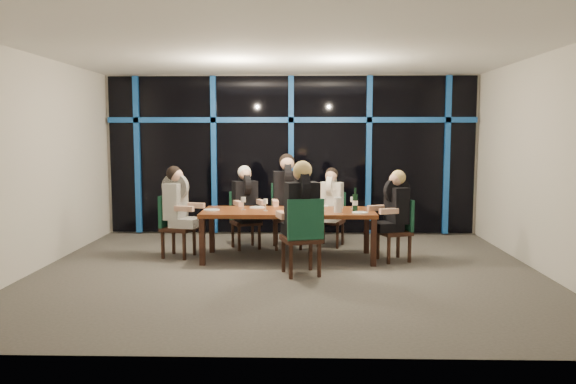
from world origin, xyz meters
name	(u,v)px	position (x,y,z in m)	size (l,w,h in m)	color
room	(287,125)	(0.00, 0.00, 2.02)	(7.04, 7.00, 3.02)	#5B5750
window_wall	(292,153)	(0.01, 2.93, 1.55)	(6.86, 0.43, 2.94)	black
dining_table	(288,215)	(0.00, 0.80, 0.68)	(2.60, 1.00, 0.75)	brown
chair_far_left	(244,216)	(-0.76, 1.65, 0.53)	(0.58, 0.58, 0.94)	black
chair_far_mid	(287,212)	(-0.05, 1.71, 0.60)	(0.56, 0.56, 1.07)	black
chair_far_right	(332,216)	(0.72, 1.87, 0.51)	(0.53, 0.53, 0.91)	black
chair_end_left	(173,222)	(-1.79, 0.91, 0.54)	(0.54, 0.54, 0.96)	black
chair_end_right	(399,226)	(1.66, 0.74, 0.52)	(0.55, 0.55, 0.93)	black
chair_near_mid	(303,233)	(0.22, -0.24, 0.59)	(0.61, 0.61, 1.06)	black
diner_far_left	(246,195)	(-0.73, 1.58, 0.90)	(0.59, 0.65, 0.92)	black
diner_far_mid	(287,187)	(-0.04, 1.62, 1.02)	(0.57, 0.70, 1.05)	black
diner_far_right	(331,195)	(0.69, 1.80, 0.87)	(0.54, 0.62, 0.89)	silver
diner_end_left	(178,198)	(-1.71, 0.89, 0.92)	(0.65, 0.55, 0.94)	black
diner_end_right	(395,202)	(1.59, 0.71, 0.89)	(0.64, 0.56, 0.91)	black
diner_near_mid	(301,201)	(0.20, -0.15, 1.01)	(0.62, 0.72, 1.03)	black
plate_far_left	(257,207)	(-0.50, 1.06, 0.76)	(0.24, 0.24, 0.01)	white
plate_far_mid	(291,208)	(0.04, 1.06, 0.76)	(0.24, 0.24, 0.01)	white
plate_far_right	(321,206)	(0.51, 1.27, 0.76)	(0.24, 0.24, 0.01)	white
plate_end_left	(212,210)	(-1.16, 0.75, 0.76)	(0.24, 0.24, 0.01)	white
plate_end_right	(360,213)	(1.06, 0.53, 0.76)	(0.24, 0.24, 0.01)	white
plate_near_mid	(290,214)	(0.04, 0.39, 0.76)	(0.24, 0.24, 0.01)	white
wine_bottle	(355,202)	(1.00, 0.70, 0.89)	(0.08, 0.08, 0.36)	black
water_pitcher	(338,205)	(0.74, 0.61, 0.86)	(0.14, 0.12, 0.22)	white
tea_light	(286,210)	(-0.03, 0.67, 0.77)	(0.05, 0.05, 0.03)	#F0A048
wine_glass_a	(265,202)	(-0.34, 0.74, 0.88)	(0.07, 0.07, 0.18)	white
wine_glass_b	(292,202)	(0.05, 0.93, 0.86)	(0.06, 0.06, 0.16)	silver
wine_glass_c	(323,202)	(0.53, 0.75, 0.89)	(0.07, 0.07, 0.19)	silver
wine_glass_d	(243,200)	(-0.69, 0.84, 0.89)	(0.08, 0.08, 0.20)	silver
wine_glass_e	(353,200)	(0.99, 0.98, 0.89)	(0.07, 0.07, 0.19)	silver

